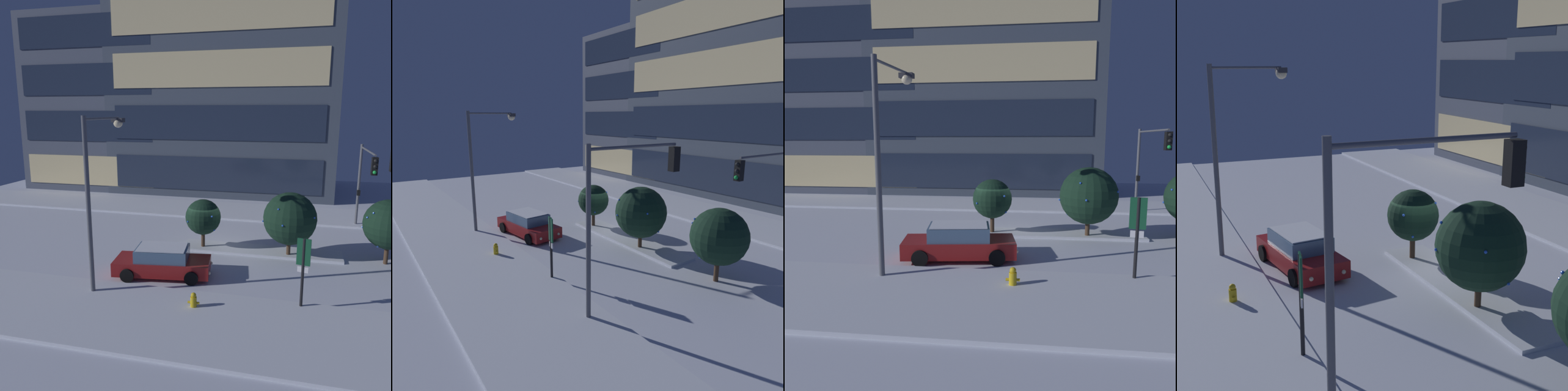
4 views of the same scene
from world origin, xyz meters
TOP-DOWN VIEW (x-y plane):
  - ground at (0.00, 0.00)m, footprint 52.00×52.00m
  - curb_strip_near at (0.00, -8.80)m, footprint 52.00×5.20m
  - curb_strip_far at (0.00, 8.80)m, footprint 52.00×5.20m
  - median_strip at (2.87, -0.05)m, footprint 9.00×1.80m
  - office_tower_main at (-2.59, 19.10)m, footprint 20.99×11.93m
  - office_tower_secondary at (-15.07, 17.47)m, footprint 14.77×8.53m
  - car_near at (-1.42, -4.65)m, footprint 4.89×2.59m
  - traffic_light_corner_far_right at (8.87, 4.74)m, footprint 0.32×5.66m
  - street_lamp_arched at (-3.69, -6.49)m, footprint 0.64×3.01m
  - fire_hydrant at (0.92, -7.66)m, footprint 0.48×0.26m
  - parking_info_sign at (5.15, -6.52)m, footprint 0.55×0.17m
  - decorated_tree_median at (4.47, -0.46)m, footprint 2.93×2.91m
  - decorated_tree_left_of_median at (-0.41, -0.30)m, footprint 2.06×2.06m
  - decorated_tree_right_of_median at (9.49, -0.28)m, footprint 2.61×2.61m

SIDE VIEW (x-z plane):
  - ground at x=0.00m, z-range 0.00..0.00m
  - curb_strip_near at x=0.00m, z-range 0.00..0.14m
  - curb_strip_far at x=0.00m, z-range 0.00..0.14m
  - median_strip at x=2.87m, z-range 0.00..0.14m
  - fire_hydrant at x=0.92m, z-range -0.02..0.73m
  - car_near at x=-1.42m, z-range -0.04..1.46m
  - decorated_tree_left_of_median at x=-0.41m, z-range 0.43..3.38m
  - parking_info_sign at x=5.15m, z-range 0.42..3.42m
  - decorated_tree_right_of_median at x=9.49m, z-range 0.42..3.88m
  - decorated_tree_median at x=4.47m, z-range 0.37..3.99m
  - traffic_light_corner_far_right at x=8.87m, z-range 1.15..6.86m
  - street_lamp_arched at x=-3.69m, z-range 1.18..8.93m
  - office_tower_secondary at x=-15.07m, z-range 0.00..17.20m
  - office_tower_main at x=-2.59m, z-range 0.00..31.97m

